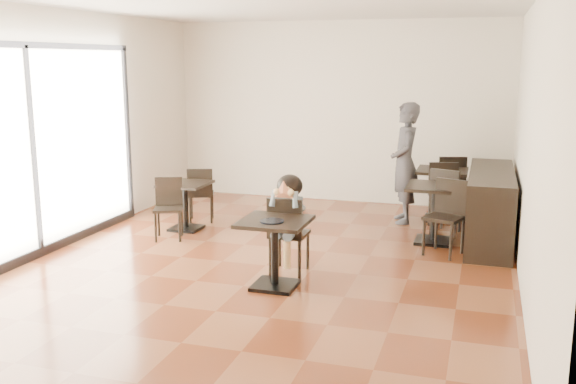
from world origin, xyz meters
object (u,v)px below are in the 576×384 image
at_px(cafe_table_back, 441,195).
at_px(chair_back_b, 445,197).
at_px(chair_left_b, 168,209).
at_px(cafe_table_mid, 434,214).
at_px(chair_back_a, 449,185).
at_px(child_table, 275,254).
at_px(chair_left_a, 201,194).
at_px(child_chair, 289,234).
at_px(adult_patron, 405,163).
at_px(chair_mid_a, 449,201).
at_px(child, 289,224).
at_px(cafe_table_left, 186,206).
at_px(chair_mid_b, 444,218).

relative_size(cafe_table_back, chair_back_b, 0.83).
distance_m(chair_left_b, chair_back_b, 4.11).
bearing_deg(cafe_table_mid, chair_back_a, 87.15).
height_order(cafe_table_mid, chair_back_a, chair_back_a).
relative_size(child_table, chair_left_a, 0.90).
relative_size(cafe_table_mid, cafe_table_back, 0.99).
xyz_separation_m(chair_left_a, chair_back_b, (3.73, 0.64, 0.06)).
height_order(child_chair, adult_patron, adult_patron).
xyz_separation_m(cafe_table_mid, chair_left_b, (-3.64, -0.94, 0.03)).
bearing_deg(cafe_table_mid, chair_left_a, 177.45).
bearing_deg(child_table, child_chair, 90.00).
bearing_deg(child_chair, chair_mid_a, -125.91).
bearing_deg(cafe_table_mid, child, -130.39).
height_order(cafe_table_left, chair_mid_a, chair_mid_a).
height_order(child, cafe_table_left, child).
bearing_deg(chair_mid_a, cafe_table_left, 34.07).
relative_size(child, chair_mid_a, 1.21).
bearing_deg(chair_mid_b, child, -123.16).
height_order(adult_patron, chair_mid_a, adult_patron).
xyz_separation_m(child_table, chair_back_a, (1.65, 4.20, 0.10)).
height_order(child, chair_left_b, child).
relative_size(cafe_table_mid, chair_mid_b, 0.83).
distance_m(cafe_table_mid, cafe_table_left, 3.66).
distance_m(child_table, chair_back_a, 4.52).
height_order(cafe_table_back, chair_left_b, chair_left_b).
relative_size(child_table, cafe_table_left, 1.09).
distance_m(cafe_table_back, chair_back_a, 0.49).
distance_m(child_table, cafe_table_left, 2.88).
distance_m(child_chair, cafe_table_mid, 2.41).
height_order(cafe_table_left, cafe_table_back, cafe_table_back).
distance_m(adult_patron, chair_mid_b, 1.81).
bearing_deg(child_chair, adult_patron, -109.14).
height_order(cafe_table_back, chair_back_a, chair_back_a).
xyz_separation_m(child_table, child_chair, (0.00, 0.55, 0.08)).
relative_size(child_table, child_chair, 0.83).
xyz_separation_m(chair_mid_b, chair_left_a, (-3.80, 0.71, -0.06)).
bearing_deg(cafe_table_back, chair_left_b, -147.83).
xyz_separation_m(cafe_table_back, chair_left_b, (-3.63, -2.29, 0.02)).
distance_m(chair_back_a, chair_back_b, 1.02).
distance_m(cafe_table_mid, chair_back_b, 0.81).
bearing_deg(chair_mid_b, child_table, -113.06).
height_order(child, chair_left_a, child).
bearing_deg(child, cafe_table_mid, 49.61).
height_order(cafe_table_mid, cafe_table_back, cafe_table_back).
bearing_deg(child, child_table, -90.00).
height_order(chair_left_b, chair_back_b, chair_back_b).
bearing_deg(cafe_table_mid, chair_mid_a, 73.23).
height_order(chair_mid_a, chair_back_a, chair_back_a).
distance_m(cafe_table_left, chair_left_b, 0.55).
bearing_deg(chair_back_a, cafe_table_mid, 72.36).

